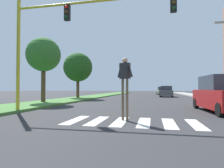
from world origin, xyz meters
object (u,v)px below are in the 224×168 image
object	(u,v)px
tree_mid	(44,55)
sedan_distant	(162,91)
sedan_midblock	(166,92)
suv_crossing	(223,95)
pedestrian_performer	(125,78)
tree_far	(78,67)
traffic_light_gantry	(67,27)

from	to	relation	value
tree_mid	sedan_distant	world-z (taller)	tree_mid
sedan_midblock	sedan_distant	xyz separation A→B (m)	(-0.18, 9.46, -0.01)
sedan_distant	sedan_midblock	bearing A→B (deg)	-88.93
suv_crossing	sedan_distant	size ratio (longest dim) A/B	1.12
suv_crossing	tree_mid	bearing A→B (deg)	165.23
suv_crossing	pedestrian_performer	bearing A→B (deg)	-141.76
tree_mid	sedan_distant	xyz separation A→B (m)	(10.92, 24.84, -3.35)
tree_far	suv_crossing	size ratio (longest dim) A/B	1.17
sedan_midblock	sedan_distant	distance (m)	9.46
tree_mid	pedestrian_performer	bearing A→B (deg)	-41.61
traffic_light_gantry	sedan_midblock	size ratio (longest dim) A/B	2.26
tree_far	sedan_midblock	world-z (taller)	tree_far
sedan_midblock	sedan_distant	bearing A→B (deg)	91.07
tree_far	sedan_distant	bearing A→B (deg)	58.17
pedestrian_performer	sedan_distant	distance (m)	32.07
sedan_midblock	tree_far	bearing A→B (deg)	-144.05
tree_mid	traffic_light_gantry	bearing A→B (deg)	-49.58
tree_mid	sedan_midblock	distance (m)	19.26
tree_mid	pedestrian_performer	xyz separation A→B (m)	(7.97, -7.08, -2.45)
sedan_distant	tree_far	bearing A→B (deg)	-121.83
sedan_midblock	pedestrian_performer	bearing A→B (deg)	-97.91
traffic_light_gantry	tree_mid	bearing A→B (deg)	130.42
suv_crossing	tree_far	bearing A→B (deg)	139.56
pedestrian_performer	suv_crossing	size ratio (longest dim) A/B	0.53
suv_crossing	sedan_midblock	distance (m)	18.80
sedan_midblock	traffic_light_gantry	bearing A→B (deg)	-106.56
tree_mid	traffic_light_gantry	size ratio (longest dim) A/B	0.57
traffic_light_gantry	sedan_midblock	distance (m)	22.26
pedestrian_performer	sedan_midblock	distance (m)	22.70
tree_mid	suv_crossing	xyz separation A→B (m)	(12.71, -3.35, -3.18)
tree_mid	sedan_midblock	bearing A→B (deg)	54.20
traffic_light_gantry	suv_crossing	world-z (taller)	traffic_light_gantry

